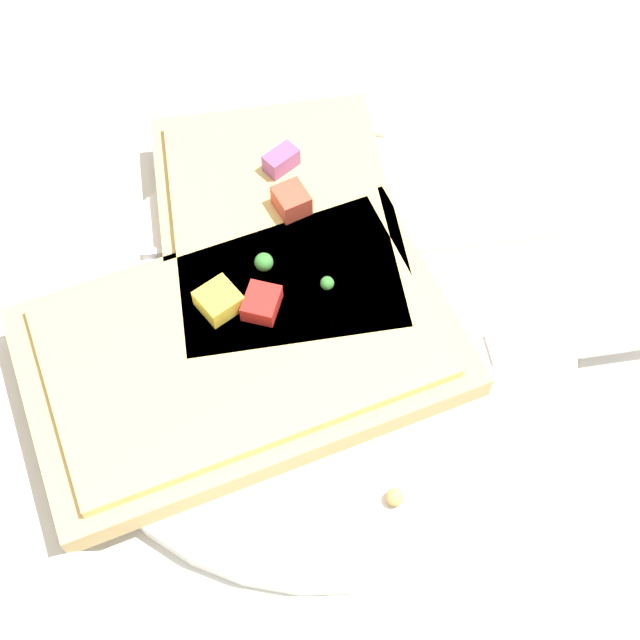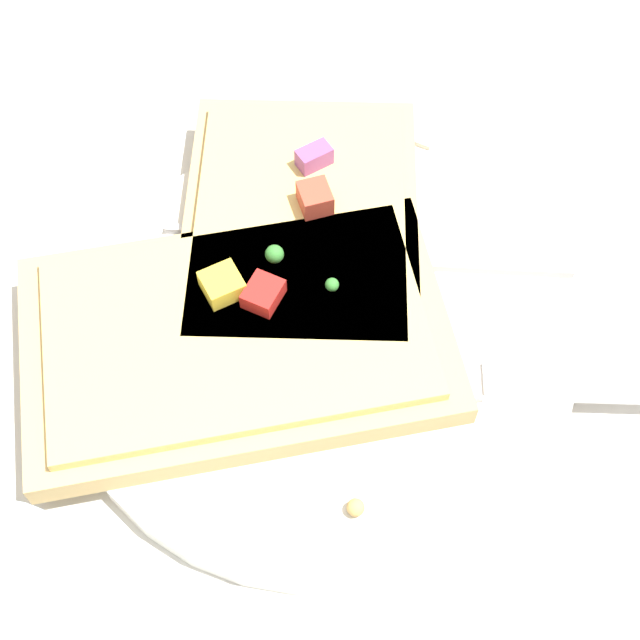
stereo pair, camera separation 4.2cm
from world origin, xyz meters
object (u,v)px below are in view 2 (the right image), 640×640
Objects in this scene: knife at (463,381)px; pizza_slice_corner at (301,225)px; plate at (320,337)px; pizza_slice_main at (237,335)px; fork at (342,254)px; napkin at (411,51)px.

knife is 1.05× the size of pizza_slice_corner.
pizza_slice_main is (-0.02, 0.03, 0.02)m from plate.
knife is 0.91× the size of pizza_slice_main.
plate is 1.25× the size of fork.
pizza_slice_corner reaches higher than knife.
fork is at bearing -50.57° from knife.
knife is 0.23m from napkin.
pizza_slice_main is 0.23m from napkin.
fork is 0.17m from napkin.
fork reaches higher than plate.
plate is 0.21m from napkin.
pizza_slice_main is 0.07m from pizza_slice_corner.
napkin is (0.16, 0.03, -0.01)m from fork.
plate is at bearing 79.05° from fork.
plate is at bearing -168.82° from napkin.
fork is 1.48× the size of napkin.
plate is at bearing -21.26° from knife.
napkin is at bearing -102.12° from fork.
plate is 0.04m from pizza_slice_main.
fork is at bearing -169.07° from napkin.
pizza_slice_corner reaches higher than plate.
pizza_slice_corner is 1.48× the size of napkin.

